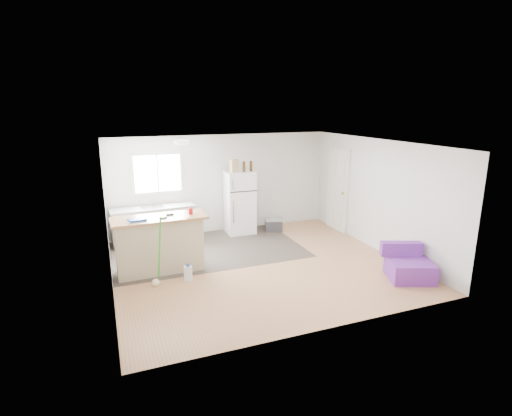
{
  "coord_description": "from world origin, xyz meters",
  "views": [
    {
      "loc": [
        -2.74,
        -6.85,
        3.09
      ],
      "look_at": [
        0.2,
        0.7,
        0.99
      ],
      "focal_mm": 28.0,
      "sensor_mm": 36.0,
      "label": 1
    }
  ],
  "objects_px": {
    "peninsula": "(160,244)",
    "bottle_right": "(251,166)",
    "mop": "(157,273)",
    "kitchen_cabinets": "(154,224)",
    "refrigerator": "(240,202)",
    "bottle_left": "(244,167)",
    "purple_seat": "(408,266)",
    "cleaner_jug": "(188,273)",
    "red_cup": "(191,211)",
    "cooler": "(273,224)",
    "cardboard_box": "(234,166)",
    "blue_tray": "(137,220)"
  },
  "relations": [
    {
      "from": "peninsula",
      "to": "bottle_right",
      "type": "bearing_deg",
      "value": 32.68
    },
    {
      "from": "mop",
      "to": "kitchen_cabinets",
      "type": "bearing_deg",
      "value": 73.04
    },
    {
      "from": "kitchen_cabinets",
      "to": "refrigerator",
      "type": "relative_size",
      "value": 1.24
    },
    {
      "from": "mop",
      "to": "bottle_left",
      "type": "height_order",
      "value": "bottle_left"
    },
    {
      "from": "refrigerator",
      "to": "purple_seat",
      "type": "distance_m",
      "value": 4.23
    },
    {
      "from": "kitchen_cabinets",
      "to": "refrigerator",
      "type": "height_order",
      "value": "refrigerator"
    },
    {
      "from": "kitchen_cabinets",
      "to": "bottle_right",
      "type": "height_order",
      "value": "bottle_right"
    },
    {
      "from": "peninsula",
      "to": "bottle_right",
      "type": "height_order",
      "value": "bottle_right"
    },
    {
      "from": "kitchen_cabinets",
      "to": "cleaner_jug",
      "type": "height_order",
      "value": "kitchen_cabinets"
    },
    {
      "from": "cleaner_jug",
      "to": "red_cup",
      "type": "distance_m",
      "value": 1.18
    },
    {
      "from": "cooler",
      "to": "cardboard_box",
      "type": "xyz_separation_m",
      "value": [
        -0.96,
        0.18,
        1.51
      ]
    },
    {
      "from": "cooler",
      "to": "bottle_right",
      "type": "bearing_deg",
      "value": -179.73
    },
    {
      "from": "refrigerator",
      "to": "cleaner_jug",
      "type": "height_order",
      "value": "refrigerator"
    },
    {
      "from": "cooler",
      "to": "cleaner_jug",
      "type": "distance_m",
      "value": 3.37
    },
    {
      "from": "cooler",
      "to": "bottle_right",
      "type": "height_order",
      "value": "bottle_right"
    },
    {
      "from": "mop",
      "to": "red_cup",
      "type": "xyz_separation_m",
      "value": [
        0.77,
        0.6,
        0.9
      ]
    },
    {
      "from": "peninsula",
      "to": "blue_tray",
      "type": "bearing_deg",
      "value": -168.1
    },
    {
      "from": "mop",
      "to": "bottle_left",
      "type": "distance_m",
      "value": 3.61
    },
    {
      "from": "purple_seat",
      "to": "mop",
      "type": "relative_size",
      "value": 0.76
    },
    {
      "from": "mop",
      "to": "bottle_left",
      "type": "bearing_deg",
      "value": 31.98
    },
    {
      "from": "purple_seat",
      "to": "cardboard_box",
      "type": "relative_size",
      "value": 3.23
    },
    {
      "from": "peninsula",
      "to": "bottle_left",
      "type": "bearing_deg",
      "value": 34.4
    },
    {
      "from": "peninsula",
      "to": "purple_seat",
      "type": "xyz_separation_m",
      "value": [
        4.18,
        -1.98,
        -0.31
      ]
    },
    {
      "from": "cleaner_jug",
      "to": "mop",
      "type": "relative_size",
      "value": 0.25
    },
    {
      "from": "bottle_left",
      "to": "kitchen_cabinets",
      "type": "bearing_deg",
      "value": 176.68
    },
    {
      "from": "cardboard_box",
      "to": "bottle_right",
      "type": "distance_m",
      "value": 0.42
    },
    {
      "from": "purple_seat",
      "to": "cardboard_box",
      "type": "xyz_separation_m",
      "value": [
        -2.12,
        3.67,
        1.46
      ]
    },
    {
      "from": "cardboard_box",
      "to": "cooler",
      "type": "bearing_deg",
      "value": -10.78
    },
    {
      "from": "peninsula",
      "to": "cleaner_jug",
      "type": "height_order",
      "value": "peninsula"
    },
    {
      "from": "kitchen_cabinets",
      "to": "mop",
      "type": "height_order",
      "value": "mop"
    },
    {
      "from": "cooler",
      "to": "bottle_left",
      "type": "xyz_separation_m",
      "value": [
        -0.73,
        0.13,
        1.49
      ]
    },
    {
      "from": "bottle_right",
      "to": "cooler",
      "type": "bearing_deg",
      "value": -16.07
    },
    {
      "from": "bottle_right",
      "to": "purple_seat",
      "type": "bearing_deg",
      "value": -64.88
    },
    {
      "from": "kitchen_cabinets",
      "to": "bottle_left",
      "type": "relative_size",
      "value": 7.61
    },
    {
      "from": "red_cup",
      "to": "blue_tray",
      "type": "bearing_deg",
      "value": -175.26
    },
    {
      "from": "cooler",
      "to": "blue_tray",
      "type": "relative_size",
      "value": 1.67
    },
    {
      "from": "mop",
      "to": "bottle_right",
      "type": "distance_m",
      "value": 3.75
    },
    {
      "from": "peninsula",
      "to": "refrigerator",
      "type": "relative_size",
      "value": 1.14
    },
    {
      "from": "refrigerator",
      "to": "purple_seat",
      "type": "bearing_deg",
      "value": -59.81
    },
    {
      "from": "cooler",
      "to": "purple_seat",
      "type": "distance_m",
      "value": 3.67
    },
    {
      "from": "blue_tray",
      "to": "refrigerator",
      "type": "bearing_deg",
      "value": 35.1
    },
    {
      "from": "cleaner_jug",
      "to": "bottle_right",
      "type": "bearing_deg",
      "value": 63.75
    },
    {
      "from": "peninsula",
      "to": "red_cup",
      "type": "bearing_deg",
      "value": -1.7
    },
    {
      "from": "mop",
      "to": "bottle_left",
      "type": "relative_size",
      "value": 5.09
    },
    {
      "from": "cleaner_jug",
      "to": "bottle_right",
      "type": "distance_m",
      "value": 3.43
    },
    {
      "from": "purple_seat",
      "to": "mop",
      "type": "height_order",
      "value": "mop"
    },
    {
      "from": "mop",
      "to": "cardboard_box",
      "type": "bearing_deg",
      "value": 35.39
    },
    {
      "from": "cooler",
      "to": "bottle_left",
      "type": "relative_size",
      "value": 2.01
    },
    {
      "from": "peninsula",
      "to": "purple_seat",
      "type": "distance_m",
      "value": 4.64
    },
    {
      "from": "red_cup",
      "to": "bottle_right",
      "type": "xyz_separation_m",
      "value": [
        1.85,
        1.67,
        0.53
      ]
    }
  ]
}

